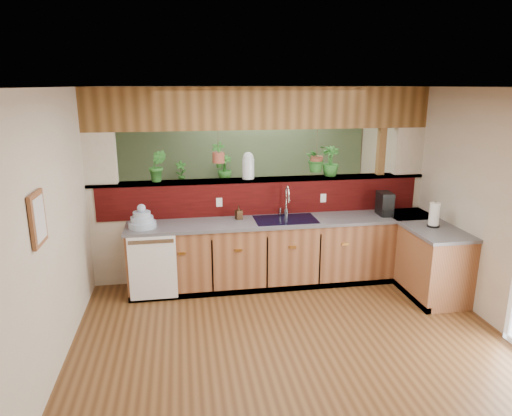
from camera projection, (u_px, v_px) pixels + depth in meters
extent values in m
cube|color=#58371B|center=(282.00, 318.00, 5.30)|extent=(4.60, 7.00, 0.01)
cube|color=brown|center=(286.00, 87.00, 4.62)|extent=(4.60, 7.00, 0.01)
cube|color=beige|center=(241.00, 160.00, 8.29)|extent=(4.60, 0.02, 2.60)
cube|color=beige|center=(61.00, 220.00, 4.60)|extent=(0.02, 7.00, 2.60)
cube|color=beige|center=(476.00, 202.00, 5.32)|extent=(0.02, 7.00, 2.60)
cube|color=beige|center=(262.00, 228.00, 6.41)|extent=(4.60, 0.15, 1.35)
cube|color=#390707|center=(263.00, 199.00, 6.21)|extent=(4.40, 0.02, 0.45)
cube|color=brown|center=(262.00, 180.00, 6.23)|extent=(4.60, 0.21, 0.04)
cube|color=brown|center=(262.00, 108.00, 5.98)|extent=(4.60, 0.15, 0.55)
cube|color=beige|center=(100.00, 160.00, 5.81)|extent=(0.40, 0.15, 0.70)
cube|color=beige|center=(407.00, 152.00, 6.47)|extent=(0.40, 0.15, 0.70)
cube|color=brown|center=(379.00, 181.00, 6.51)|extent=(0.10, 0.10, 2.60)
cube|color=brown|center=(262.00, 180.00, 6.23)|extent=(4.60, 0.21, 0.04)
cube|color=brown|center=(262.00, 108.00, 5.98)|extent=(4.60, 0.15, 0.55)
cube|color=#546D4A|center=(241.00, 160.00, 8.27)|extent=(4.55, 0.02, 2.55)
cube|color=brown|center=(285.00, 253.00, 6.16)|extent=(4.10, 0.60, 0.86)
cube|color=#525257|center=(285.00, 221.00, 6.04)|extent=(4.14, 0.64, 0.04)
cube|color=brown|center=(422.00, 257.00, 6.02)|extent=(0.60, 1.48, 0.86)
cube|color=#525257|center=(425.00, 224.00, 5.90)|extent=(0.64, 1.52, 0.04)
cube|color=brown|center=(406.00, 246.00, 6.43)|extent=(0.60, 0.60, 0.86)
cube|color=#525257|center=(409.00, 215.00, 6.31)|extent=(0.64, 0.64, 0.04)
cube|color=black|center=(289.00, 288.00, 6.00)|extent=(4.10, 0.06, 0.08)
cube|color=black|center=(400.00, 285.00, 6.07)|extent=(0.06, 1.48, 0.08)
cube|color=white|center=(153.00, 268.00, 5.58)|extent=(0.58, 0.02, 0.82)
cube|color=#B7B7B2|center=(151.00, 242.00, 5.47)|extent=(0.54, 0.01, 0.05)
cube|color=black|center=(285.00, 221.00, 6.04)|extent=(0.82, 0.50, 0.03)
cube|color=black|center=(271.00, 227.00, 6.03)|extent=(0.34, 0.40, 0.16)
cube|color=black|center=(299.00, 226.00, 6.09)|extent=(0.34, 0.40, 0.16)
cube|color=brown|center=(38.00, 219.00, 3.77)|extent=(0.03, 0.35, 0.45)
cube|color=silver|center=(40.00, 219.00, 3.78)|extent=(0.01, 0.27, 0.37)
cylinder|color=#B7B7B2|center=(286.00, 212.00, 6.22)|extent=(0.06, 0.06, 0.09)
cylinder|color=#B7B7B2|center=(286.00, 201.00, 6.18)|extent=(0.02, 0.02, 0.25)
torus|color=#B7B7B2|center=(287.00, 193.00, 6.09)|extent=(0.18, 0.05, 0.18)
cylinder|color=#B7B7B2|center=(289.00, 199.00, 6.03)|extent=(0.02, 0.02, 0.11)
cylinder|color=#B7B7B2|center=(280.00, 211.00, 6.20)|extent=(0.03, 0.03, 0.09)
cylinder|color=#9CAFCA|center=(142.00, 224.00, 5.69)|extent=(0.34, 0.34, 0.08)
cylinder|color=#9CAFCA|center=(142.00, 219.00, 5.67)|extent=(0.28, 0.28, 0.06)
cylinder|color=#9CAFCA|center=(142.00, 214.00, 5.65)|extent=(0.21, 0.21, 0.06)
sphere|color=#9CAFCA|center=(141.00, 208.00, 5.63)|extent=(0.11, 0.11, 0.11)
imported|color=#382514|center=(239.00, 213.00, 6.02)|extent=(0.10, 0.10, 0.18)
cube|color=black|center=(385.00, 204.00, 6.21)|extent=(0.17, 0.27, 0.31)
cube|color=black|center=(387.00, 213.00, 6.15)|extent=(0.15, 0.10, 0.10)
cylinder|color=silver|center=(386.00, 209.00, 6.17)|extent=(0.08, 0.08, 0.08)
cylinder|color=black|center=(433.00, 226.00, 5.73)|extent=(0.15, 0.15, 0.02)
cylinder|color=#B7B7B2|center=(434.00, 214.00, 5.69)|extent=(0.02, 0.02, 0.33)
cylinder|color=white|center=(434.00, 214.00, 5.69)|extent=(0.13, 0.13, 0.28)
cylinder|color=silver|center=(248.00, 169.00, 6.16)|extent=(0.16, 0.16, 0.27)
sphere|color=silver|center=(248.00, 157.00, 6.12)|extent=(0.14, 0.14, 0.14)
imported|color=#286A25|center=(158.00, 166.00, 5.95)|extent=(0.24, 0.20, 0.42)
imported|color=#286A25|center=(331.00, 161.00, 6.32)|extent=(0.29, 0.29, 0.41)
cylinder|color=brown|center=(218.00, 142.00, 6.00)|extent=(0.01, 0.01, 0.30)
cylinder|color=brown|center=(218.00, 158.00, 6.05)|extent=(0.16, 0.16, 0.14)
imported|color=#286A25|center=(218.00, 141.00, 6.00)|extent=(0.22, 0.19, 0.35)
cylinder|color=brown|center=(317.00, 143.00, 6.22)|extent=(0.01, 0.01, 0.39)
cylinder|color=brown|center=(316.00, 161.00, 6.29)|extent=(0.17, 0.17, 0.15)
imported|color=#286A25|center=(317.00, 145.00, 6.23)|extent=(0.41, 0.39, 0.36)
cube|color=black|center=(206.00, 208.00, 8.16)|extent=(1.46, 0.50, 0.96)
imported|color=#286A25|center=(181.00, 172.00, 7.92)|extent=(0.21, 0.15, 0.38)
imported|color=#286A25|center=(225.00, 168.00, 8.03)|extent=(0.29, 0.29, 0.45)
imported|color=#286A25|center=(297.00, 217.00, 7.94)|extent=(0.86, 0.80, 0.79)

